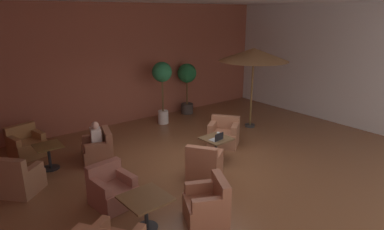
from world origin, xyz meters
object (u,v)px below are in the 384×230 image
Objects in this scene: cafe_table_mid_center at (146,204)px; open_laptop at (217,138)px; armchair_mid_center_south at (112,190)px; potted_tree_mid_left at (162,80)px; cafe_table_front_right at (49,152)px; potted_tree_left_corner at (187,80)px; armchair_front_left_north at (204,167)px; iced_drink_cup at (218,134)px; armchair_front_right_south at (17,180)px; patio_umbrella_tall_red at (254,55)px; armchair_front_right_east at (26,145)px; cafe_table_front_left at (216,144)px; armchair_front_left_east at (224,135)px; armchair_mid_center_east at (208,205)px; armchair_front_right_north at (99,150)px; patron_blue_shirt at (96,136)px.

cafe_table_mid_center is 2.41× the size of open_laptop.
potted_tree_mid_left is (3.52, 3.67, 1.22)m from armchair_mid_center_south.
potted_tree_left_corner is (5.43, 1.76, 0.85)m from cafe_table_front_right.
iced_drink_cup is at bearing 34.35° from armchair_front_left_north.
armchair_mid_center_south is 3.14m from iced_drink_cup.
armchair_front_left_north is 3.97m from armchair_front_right_south.
patio_umbrella_tall_red is 3.31m from iced_drink_cup.
cafe_table_front_right is 0.67× the size of armchair_front_right_east.
open_laptop is at bearing 24.75° from cafe_table_mid_center.
armchair_front_left_east reaches higher than cafe_table_front_left.
armchair_front_right_south reaches higher than iced_drink_cup.
armchair_front_left_east is at bearing -82.86° from potted_tree_mid_left.
cafe_table_front_left is 0.28× the size of patio_umbrella_tall_red.
armchair_front_right_east is 5.45m from armchair_mid_center_east.
armchair_front_left_east is 3.47m from armchair_front_right_north.
armchair_front_right_south reaches higher than cafe_table_mid_center.
cafe_table_front_right is 0.29× the size of potted_tree_mid_left.
cafe_table_front_right is 4.18m from iced_drink_cup.
potted_tree_left_corner reaches higher than armchair_mid_center_east.
armchair_front_left_east is 1.03m from iced_drink_cup.
cafe_table_front_left is at bearing 5.73° from armchair_mid_center_south.
armchair_front_left_north reaches higher than cafe_table_front_left.
potted_tree_mid_left is at bearing 80.01° from open_laptop.
potted_tree_left_corner is at bearing 47.90° from cafe_table_mid_center.
patron_blue_shirt reaches higher than armchair_mid_center_east.
armchair_front_right_east is 3.60m from armchair_mid_center_south.
patron_blue_shirt reaches higher than armchair_mid_center_south.
open_laptop is (3.46, -2.21, 0.24)m from cafe_table_front_right.
armchair_mid_center_south is 5.23m from potted_tree_mid_left.
potted_tree_left_corner reaches higher than open_laptop.
open_laptop is at bearing 31.73° from armchair_front_left_north.
armchair_front_left_east is at bearing -18.66° from armchair_front_right_north.
patron_blue_shirt is 3.09m from iced_drink_cup.
open_laptop is (3.74, -3.33, 0.35)m from armchair_front_right_east.
cafe_table_front_right and cafe_table_mid_center have the same top height.
armchair_front_right_north is 3.21m from cafe_table_mid_center.
cafe_table_front_left is 2.62m from armchair_mid_center_east.
cafe_table_mid_center is (1.55, -2.67, 0.17)m from armchair_front_right_south.
potted_tree_mid_left reaches higher than patron_blue_shirt.
potted_tree_left_corner is (4.31, 2.06, 0.98)m from armchair_front_right_north.
cafe_table_front_right is 1.83× the size of open_laptop.
cafe_table_front_right is at bearing 162.29° from armchair_front_left_east.
armchair_front_right_south is at bearing -165.59° from armchair_front_right_north.
cafe_table_mid_center is at bearing -150.85° from armchair_front_left_east.
armchair_mid_center_east is 2.90× the size of open_laptop.
armchair_front_right_north reaches higher than cafe_table_front_right.
armchair_front_right_north is at bearing 143.58° from cafe_table_front_left.
armchair_front_right_east reaches higher than iced_drink_cup.
potted_tree_left_corner reaches higher than cafe_table_front_right.
armchair_front_right_north is 1.05× the size of armchair_front_right_east.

